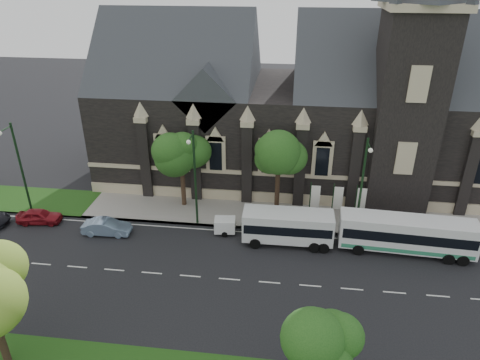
% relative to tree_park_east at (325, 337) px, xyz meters
% --- Properties ---
extents(ground, '(160.00, 160.00, 0.00)m').
position_rel_tree_park_east_xyz_m(ground, '(-6.18, 9.32, -4.62)').
color(ground, black).
rests_on(ground, ground).
extents(sidewalk, '(80.00, 5.00, 0.15)m').
position_rel_tree_park_east_xyz_m(sidewalk, '(-6.18, 18.82, -4.54)').
color(sidewalk, gray).
rests_on(sidewalk, ground).
extents(museum, '(40.00, 17.70, 29.90)m').
position_rel_tree_park_east_xyz_m(museum, '(-1.06, 28.10, 3.55)').
color(museum, black).
rests_on(museum, ground).
extents(tree_park_east, '(3.40, 3.40, 6.28)m').
position_rel_tree_park_east_xyz_m(tree_park_east, '(0.00, 0.00, 0.00)').
color(tree_park_east, black).
rests_on(tree_park_east, ground).
extents(tree_walk_right, '(4.08, 4.08, 7.80)m').
position_rel_tree_park_east_xyz_m(tree_walk_right, '(-2.96, 20.04, 1.20)').
color(tree_walk_right, black).
rests_on(tree_walk_right, ground).
extents(tree_walk_left, '(3.91, 3.91, 7.64)m').
position_rel_tree_park_east_xyz_m(tree_walk_left, '(-11.97, 20.03, 1.12)').
color(tree_walk_left, black).
rests_on(tree_walk_left, ground).
extents(street_lamp_near, '(0.36, 1.88, 9.00)m').
position_rel_tree_park_east_xyz_m(street_lamp_near, '(3.82, 16.42, 0.49)').
color(street_lamp_near, black).
rests_on(street_lamp_near, ground).
extents(street_lamp_mid, '(0.36, 1.88, 9.00)m').
position_rel_tree_park_east_xyz_m(street_lamp_mid, '(-10.18, 16.42, 0.49)').
color(street_lamp_mid, black).
rests_on(street_lamp_mid, ground).
extents(street_lamp_far, '(0.36, 1.88, 9.00)m').
position_rel_tree_park_east_xyz_m(street_lamp_far, '(-26.18, 16.42, 0.49)').
color(street_lamp_far, black).
rests_on(street_lamp_far, ground).
extents(banner_flag_left, '(0.90, 0.10, 4.00)m').
position_rel_tree_park_east_xyz_m(banner_flag_left, '(0.11, 18.32, -2.24)').
color(banner_flag_left, black).
rests_on(banner_flag_left, ground).
extents(banner_flag_center, '(0.90, 0.10, 4.00)m').
position_rel_tree_park_east_xyz_m(banner_flag_center, '(2.11, 18.32, -2.24)').
color(banner_flag_center, black).
rests_on(banner_flag_center, ground).
extents(banner_flag_right, '(0.90, 0.10, 4.00)m').
position_rel_tree_park_east_xyz_m(banner_flag_right, '(4.11, 18.32, -2.24)').
color(banner_flag_right, black).
rests_on(banner_flag_right, ground).
extents(tour_coach, '(10.71, 2.99, 3.09)m').
position_rel_tree_park_east_xyz_m(tour_coach, '(7.51, 14.56, -2.92)').
color(tour_coach, white).
rests_on(tour_coach, ground).
extents(shuttle_bus, '(7.47, 2.67, 2.88)m').
position_rel_tree_park_east_xyz_m(shuttle_bus, '(-2.02, 14.72, -2.96)').
color(shuttle_bus, silver).
rests_on(shuttle_bus, ground).
extents(box_trailer, '(2.66, 1.57, 1.39)m').
position_rel_tree_park_east_xyz_m(box_trailer, '(-7.48, 15.52, -3.83)').
color(box_trailer, white).
rests_on(box_trailer, ground).
extents(sedan, '(4.22, 1.64, 1.37)m').
position_rel_tree_park_east_xyz_m(sedan, '(-17.66, 14.10, -3.93)').
color(sedan, '#7F99B8').
rests_on(sedan, ground).
extents(car_far_red, '(4.08, 2.02, 1.34)m').
position_rel_tree_park_east_xyz_m(car_far_red, '(-24.47, 15.11, -3.95)').
color(car_far_red, maroon).
rests_on(car_far_red, ground).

